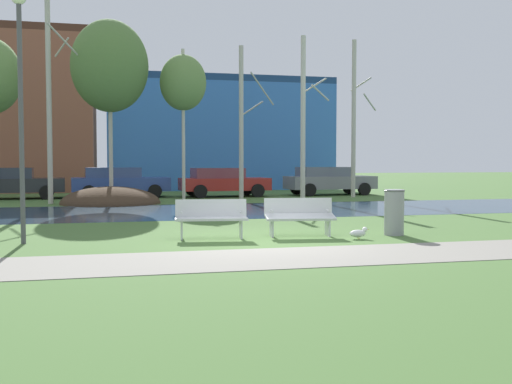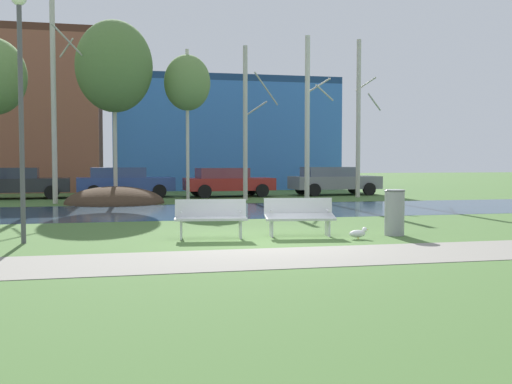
{
  "view_description": "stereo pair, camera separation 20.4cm",
  "coord_description": "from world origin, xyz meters",
  "px_view_note": "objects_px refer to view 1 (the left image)",
  "views": [
    {
      "loc": [
        -3.13,
        -12.08,
        1.73
      ],
      "look_at": [
        0.14,
        1.53,
        1.0
      ],
      "focal_mm": 41.73,
      "sensor_mm": 36.0,
      "label": 1
    },
    {
      "loc": [
        -2.93,
        -12.13,
        1.73
      ],
      "look_at": [
        0.14,
        1.53,
        1.0
      ],
      "focal_mm": 41.73,
      "sensor_mm": 36.0,
      "label": 2
    }
  ],
  "objects_px": {
    "streetlamp": "(20,74)",
    "parked_sedan_second_blue": "(119,181)",
    "parked_van_nearest_dark": "(9,182)",
    "bench_right": "(300,216)",
    "parked_wagon_fourth_grey": "(328,180)",
    "bench_left": "(211,218)",
    "trash_bin": "(394,212)",
    "parked_hatch_third_red": "(223,181)",
    "seagull": "(359,233)"
  },
  "relations": [
    {
      "from": "seagull",
      "to": "parked_sedan_second_blue",
      "type": "relative_size",
      "value": 0.1
    },
    {
      "from": "trash_bin",
      "to": "seagull",
      "type": "xyz_separation_m",
      "value": [
        -1.09,
        -0.47,
        -0.42
      ]
    },
    {
      "from": "parked_sedan_second_blue",
      "to": "parked_wagon_fourth_grey",
      "type": "bearing_deg",
      "value": -1.99
    },
    {
      "from": "parked_van_nearest_dark",
      "to": "parked_hatch_third_red",
      "type": "distance_m",
      "value": 9.83
    },
    {
      "from": "streetlamp",
      "to": "parked_sedan_second_blue",
      "type": "height_order",
      "value": "streetlamp"
    },
    {
      "from": "bench_left",
      "to": "parked_wagon_fourth_grey",
      "type": "relative_size",
      "value": 0.36
    },
    {
      "from": "parked_van_nearest_dark",
      "to": "parked_hatch_third_red",
      "type": "xyz_separation_m",
      "value": [
        9.81,
        -0.52,
        -0.02
      ]
    },
    {
      "from": "bench_right",
      "to": "seagull",
      "type": "bearing_deg",
      "value": -36.06
    },
    {
      "from": "parked_van_nearest_dark",
      "to": "bench_left",
      "type": "bearing_deg",
      "value": -67.06
    },
    {
      "from": "bench_right",
      "to": "seagull",
      "type": "height_order",
      "value": "bench_right"
    },
    {
      "from": "trash_bin",
      "to": "streetlamp",
      "type": "xyz_separation_m",
      "value": [
        -8.22,
        0.44,
        2.97
      ]
    },
    {
      "from": "streetlamp",
      "to": "parked_wagon_fourth_grey",
      "type": "distance_m",
      "value": 20.18
    },
    {
      "from": "streetlamp",
      "to": "parked_van_nearest_dark",
      "type": "height_order",
      "value": "streetlamp"
    },
    {
      "from": "streetlamp",
      "to": "parked_sedan_second_blue",
      "type": "relative_size",
      "value": 1.13
    },
    {
      "from": "bench_left",
      "to": "parked_van_nearest_dark",
      "type": "xyz_separation_m",
      "value": [
        -6.76,
        15.96,
        0.29
      ]
    },
    {
      "from": "bench_left",
      "to": "bench_right",
      "type": "distance_m",
      "value": 2.06
    },
    {
      "from": "bench_left",
      "to": "parked_wagon_fourth_grey",
      "type": "height_order",
      "value": "parked_wagon_fourth_grey"
    },
    {
      "from": "parked_sedan_second_blue",
      "to": "parked_hatch_third_red",
      "type": "relative_size",
      "value": 1.06
    },
    {
      "from": "trash_bin",
      "to": "parked_wagon_fourth_grey",
      "type": "relative_size",
      "value": 0.23
    },
    {
      "from": "trash_bin",
      "to": "streetlamp",
      "type": "height_order",
      "value": "streetlamp"
    },
    {
      "from": "bench_right",
      "to": "parked_wagon_fourth_grey",
      "type": "distance_m",
      "value": 16.96
    },
    {
      "from": "bench_left",
      "to": "trash_bin",
      "type": "xyz_separation_m",
      "value": [
        4.26,
        -0.34,
        0.08
      ]
    },
    {
      "from": "parked_sedan_second_blue",
      "to": "parked_wagon_fourth_grey",
      "type": "height_order",
      "value": "parked_wagon_fourth_grey"
    },
    {
      "from": "bench_left",
      "to": "bench_right",
      "type": "relative_size",
      "value": 1.0
    },
    {
      "from": "bench_right",
      "to": "seagull",
      "type": "xyz_separation_m",
      "value": [
        1.12,
        -0.82,
        -0.34
      ]
    },
    {
      "from": "bench_right",
      "to": "parked_van_nearest_dark",
      "type": "distance_m",
      "value": 18.23
    },
    {
      "from": "parked_van_nearest_dark",
      "to": "bench_right",
      "type": "bearing_deg",
      "value": -61.09
    },
    {
      "from": "trash_bin",
      "to": "parked_hatch_third_red",
      "type": "xyz_separation_m",
      "value": [
        -1.21,
        15.79,
        0.2
      ]
    },
    {
      "from": "bench_left",
      "to": "trash_bin",
      "type": "bearing_deg",
      "value": -4.62
    },
    {
      "from": "bench_left",
      "to": "parked_van_nearest_dark",
      "type": "bearing_deg",
      "value": 112.94
    },
    {
      "from": "trash_bin",
      "to": "streetlamp",
      "type": "relative_size",
      "value": 0.2
    },
    {
      "from": "parked_hatch_third_red",
      "to": "parked_van_nearest_dark",
      "type": "bearing_deg",
      "value": 176.97
    },
    {
      "from": "bench_right",
      "to": "parked_sedan_second_blue",
      "type": "height_order",
      "value": "parked_sedan_second_blue"
    },
    {
      "from": "parked_wagon_fourth_grey",
      "to": "trash_bin",
      "type": "bearing_deg",
      "value": -105.17
    },
    {
      "from": "parked_sedan_second_blue",
      "to": "streetlamp",
      "type": "bearing_deg",
      "value": -97.47
    },
    {
      "from": "seagull",
      "to": "parked_wagon_fourth_grey",
      "type": "distance_m",
      "value": 17.34
    },
    {
      "from": "parked_van_nearest_dark",
      "to": "parked_wagon_fourth_grey",
      "type": "height_order",
      "value": "parked_wagon_fourth_grey"
    },
    {
      "from": "seagull",
      "to": "parked_van_nearest_dark",
      "type": "relative_size",
      "value": 0.1
    },
    {
      "from": "parked_hatch_third_red",
      "to": "trash_bin",
      "type": "bearing_deg",
      "value": -85.63
    },
    {
      "from": "bench_right",
      "to": "streetlamp",
      "type": "distance_m",
      "value": 6.74
    },
    {
      "from": "bench_left",
      "to": "parked_hatch_third_red",
      "type": "relative_size",
      "value": 0.38
    },
    {
      "from": "streetlamp",
      "to": "parked_van_nearest_dark",
      "type": "distance_m",
      "value": 16.34
    },
    {
      "from": "bench_right",
      "to": "parked_hatch_third_red",
      "type": "bearing_deg",
      "value": 86.3
    },
    {
      "from": "parked_hatch_third_red",
      "to": "parked_wagon_fourth_grey",
      "type": "height_order",
      "value": "parked_wagon_fourth_grey"
    },
    {
      "from": "seagull",
      "to": "parked_van_nearest_dark",
      "type": "distance_m",
      "value": 19.51
    },
    {
      "from": "parked_sedan_second_blue",
      "to": "trash_bin",
      "type": "bearing_deg",
      "value": -69.44
    },
    {
      "from": "streetlamp",
      "to": "parked_wagon_fourth_grey",
      "type": "xyz_separation_m",
      "value": [
        12.55,
        15.55,
        -2.75
      ]
    },
    {
      "from": "bench_left",
      "to": "trash_bin",
      "type": "distance_m",
      "value": 4.28
    },
    {
      "from": "bench_left",
      "to": "bench_right",
      "type": "xyz_separation_m",
      "value": [
        2.06,
        0.0,
        0.0
      ]
    },
    {
      "from": "seagull",
      "to": "parked_hatch_third_red",
      "type": "bearing_deg",
      "value": 90.43
    }
  ]
}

